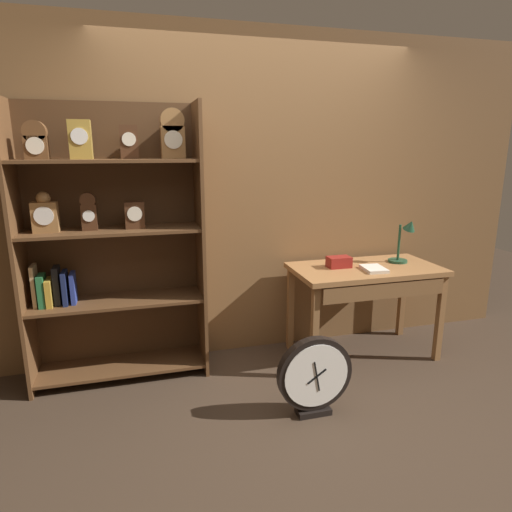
{
  "coord_description": "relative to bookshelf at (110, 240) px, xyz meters",
  "views": [
    {
      "loc": [
        -1.0,
        -2.21,
        1.7
      ],
      "look_at": [
        -0.21,
        0.65,
        0.97
      ],
      "focal_mm": 30.97,
      "sensor_mm": 36.0,
      "label": 1
    }
  ],
  "objects": [
    {
      "name": "workbench",
      "position": [
        1.96,
        -0.22,
        -0.38
      ],
      "size": [
        1.19,
        0.63,
        0.76
      ],
      "color": "#9E6B3D",
      "rests_on": "ground"
    },
    {
      "name": "open_repair_manual",
      "position": [
        1.96,
        -0.3,
        -0.28
      ],
      "size": [
        0.18,
        0.24,
        0.02
      ],
      "primitive_type": "cube",
      "rotation": [
        0.0,
        0.0,
        -0.11
      ],
      "color": "silver",
      "rests_on": "workbench"
    },
    {
      "name": "ground_plane",
      "position": [
        1.18,
        -1.06,
        -1.05
      ],
      "size": [
        10.0,
        10.0,
        0.0
      ],
      "primitive_type": "plane",
      "color": "#3D2D21"
    },
    {
      "name": "back_wood_panel",
      "position": [
        1.18,
        0.21,
        0.25
      ],
      "size": [
        4.8,
        0.05,
        2.6
      ],
      "primitive_type": "cube",
      "color": "brown",
      "rests_on": "ground"
    },
    {
      "name": "bookshelf",
      "position": [
        0.0,
        0.0,
        0.0
      ],
      "size": [
        1.26,
        0.39,
        2.01
      ],
      "color": "brown",
      "rests_on": "ground"
    },
    {
      "name": "round_clock_large",
      "position": [
        1.23,
        -0.9,
        -0.78
      ],
      "size": [
        0.5,
        0.11,
        0.54
      ],
      "color": "black",
      "rests_on": "ground"
    },
    {
      "name": "desk_lamp",
      "position": [
        2.32,
        -0.15,
        -0.09
      ],
      "size": [
        0.2,
        0.2,
        0.37
      ],
      "color": "#1E472D",
      "rests_on": "workbench"
    },
    {
      "name": "toolbox_small",
      "position": [
        1.74,
        -0.14,
        -0.25
      ],
      "size": [
        0.18,
        0.12,
        0.09
      ],
      "primitive_type": "cube",
      "color": "maroon",
      "rests_on": "workbench"
    }
  ]
}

